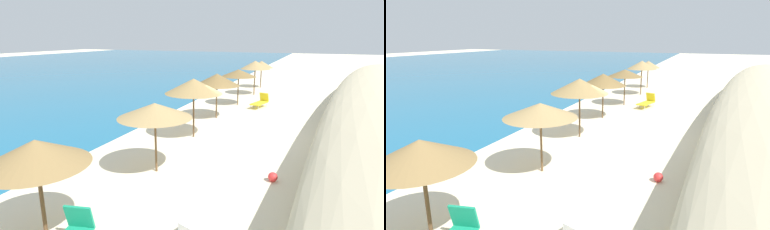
# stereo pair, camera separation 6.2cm
# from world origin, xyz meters

# --- Properties ---
(ground_plane) EXTENTS (160.00, 160.00, 0.00)m
(ground_plane) POSITION_xyz_m (0.00, 0.00, 0.00)
(ground_plane) COLOR beige
(beach_umbrella_1) EXTENTS (2.40, 2.40, 2.45)m
(beach_umbrella_1) POSITION_xyz_m (-9.69, 2.10, 2.15)
(beach_umbrella_1) COLOR brown
(beach_umbrella_1) RESTS_ON ground_plane
(beach_umbrella_2) EXTENTS (2.58, 2.58, 2.48)m
(beach_umbrella_2) POSITION_xyz_m (-5.37, 1.50, 2.22)
(beach_umbrella_2) COLOR brown
(beach_umbrella_2) RESTS_ON ground_plane
(beach_umbrella_3) EXTENTS (2.69, 2.69, 2.80)m
(beach_umbrella_3) POSITION_xyz_m (-1.23, 1.80, 2.45)
(beach_umbrella_3) COLOR brown
(beach_umbrella_3) RESTS_ON ground_plane
(beach_umbrella_4) EXTENTS (2.62, 2.62, 2.61)m
(beach_umbrella_4) POSITION_xyz_m (2.58, 1.93, 2.27)
(beach_umbrella_4) COLOR brown
(beach_umbrella_4) RESTS_ON ground_plane
(beach_umbrella_5) EXTENTS (2.41, 2.41, 2.48)m
(beach_umbrella_5) POSITION_xyz_m (6.59, 1.71, 2.23)
(beach_umbrella_5) COLOR brown
(beach_umbrella_5) RESTS_ON ground_plane
(beach_umbrella_6) EXTENTS (2.37, 2.37, 2.77)m
(beach_umbrella_6) POSITION_xyz_m (10.99, 1.48, 2.43)
(beach_umbrella_6) COLOR brown
(beach_umbrella_6) RESTS_ON ground_plane
(beach_umbrella_7) EXTENTS (2.14, 2.14, 2.48)m
(beach_umbrella_7) POSITION_xyz_m (14.84, 1.68, 2.16)
(beach_umbrella_7) COLOR brown
(beach_umbrella_7) RESTS_ON ground_plane
(lounge_chair_1) EXTENTS (1.74, 1.03, 0.93)m
(lounge_chair_1) POSITION_xyz_m (6.39, 0.08, 0.39)
(lounge_chair_1) COLOR yellow
(lounge_chair_1) RESTS_ON ground_plane
(beach_ball) EXTENTS (0.32, 0.32, 0.32)m
(beach_ball) POSITION_xyz_m (-4.59, -2.44, 0.16)
(beach_ball) COLOR red
(beach_ball) RESTS_ON ground_plane
(cooler_box) EXTENTS (0.56, 0.56, 0.39)m
(cooler_box) POSITION_xyz_m (-8.34, -1.11, 0.19)
(cooler_box) COLOR white
(cooler_box) RESTS_ON ground_plane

